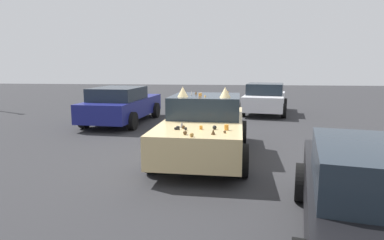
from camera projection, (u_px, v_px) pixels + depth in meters
The scene contains 5 objects.
ground_plane at pixel (204, 156), 8.15m from camera, with size 60.00×60.00×0.00m, color #2D2D30.
art_car_decorated at pixel (205, 126), 8.10m from camera, with size 4.59×2.23×1.71m.
parked_sedan_near_right at pixel (384, 199), 3.83m from camera, with size 4.37×2.61×1.37m.
parked_sedan_near_left at pixel (122, 105), 12.75m from camera, with size 4.66×2.29×1.40m.
parked_sedan_far_left at pixel (265, 99), 15.29m from camera, with size 4.19×2.49×1.39m.
Camera 1 is at (-7.88, -0.50, 2.22)m, focal length 30.94 mm.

